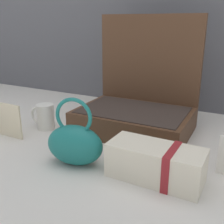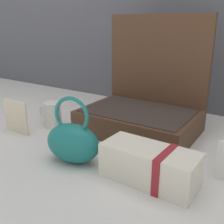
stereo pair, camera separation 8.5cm
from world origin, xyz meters
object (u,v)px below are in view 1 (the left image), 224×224
(teal_pouch_handbag, at_px, (75,143))
(cream_toiletry_bag, at_px, (156,163))
(poster_card_right, at_px, (8,120))
(coffee_mug, at_px, (45,116))
(open_suitcase, at_px, (138,105))

(teal_pouch_handbag, xyz_separation_m, cream_toiletry_bag, (0.24, 0.03, -0.02))
(poster_card_right, bearing_deg, teal_pouch_handbag, -8.49)
(cream_toiletry_bag, bearing_deg, coffee_mug, 163.28)
(open_suitcase, relative_size, coffee_mug, 4.07)
(cream_toiletry_bag, bearing_deg, open_suitcase, 119.74)
(open_suitcase, bearing_deg, cream_toiletry_bag, -60.26)
(coffee_mug, bearing_deg, cream_toiletry_bag, -16.72)
(teal_pouch_handbag, xyz_separation_m, coffee_mug, (-0.27, 0.18, -0.02))
(cream_toiletry_bag, bearing_deg, poster_card_right, 177.09)
(open_suitcase, relative_size, cream_toiletry_bag, 1.69)
(coffee_mug, height_order, poster_card_right, poster_card_right)
(cream_toiletry_bag, height_order, coffee_mug, coffee_mug)
(open_suitcase, height_order, teal_pouch_handbag, open_suitcase)
(coffee_mug, bearing_deg, teal_pouch_handbag, -34.27)
(open_suitcase, xyz_separation_m, coffee_mug, (-0.33, -0.17, -0.05))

